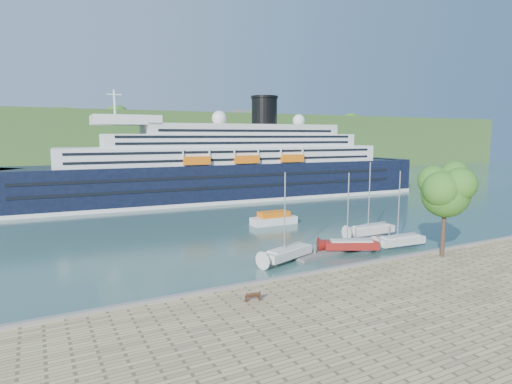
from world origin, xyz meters
name	(u,v)px	position (x,y,z in m)	size (l,w,h in m)	color
ground	(356,274)	(0.00, 0.00, 0.00)	(400.00, 400.00, 0.00)	#2A4B49
far_hillside	(118,143)	(0.00, 145.00, 12.00)	(400.00, 50.00, 24.00)	#335020
quay_coping	(358,264)	(0.00, -0.20, 1.15)	(220.00, 0.50, 0.30)	slate
cruise_ship	(220,147)	(8.05, 57.57, 12.24)	(109.00, 15.87, 24.48)	black
park_bench	(253,296)	(-14.63, -3.80, 1.44)	(1.37, 0.56, 0.88)	#4B2715
promenade_tree	(445,206)	(11.17, -1.87, 6.98)	(7.22, 7.22, 11.96)	#285C18
floating_pontoon	(346,247)	(5.76, 8.83, 0.20)	(18.18, 2.22, 0.40)	slate
sailboat_white_near	(288,219)	(-4.20, 7.51, 5.12)	(7.94, 2.20, 10.25)	silver
sailboat_red	(352,215)	(5.13, 7.06, 4.92)	(7.62, 2.12, 9.85)	maroon
sailboat_white_far	(372,202)	(13.41, 12.45, 5.32)	(8.24, 2.29, 10.64)	silver
tender_launch	(274,218)	(5.14, 27.08, 1.10)	(8.00, 2.74, 2.21)	orange
sailboat_extra	(402,212)	(12.52, 5.83, 4.95)	(7.66, 2.13, 9.90)	silver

